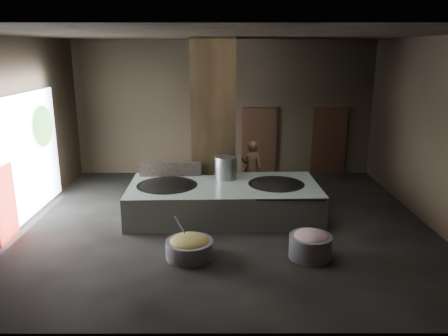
{
  "coord_description": "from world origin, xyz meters",
  "views": [
    {
      "loc": [
        -0.04,
        -10.25,
        4.16
      ],
      "look_at": [
        -0.01,
        0.53,
        1.25
      ],
      "focal_mm": 35.0,
      "sensor_mm": 36.0,
      "label": 1
    }
  ],
  "objects_px": {
    "wok_right": "(276,187)",
    "stock_pot": "(226,168)",
    "meat_basin": "(310,247)",
    "cook": "(251,168)",
    "hearth_platform": "(224,200)",
    "wok_left": "(167,188)",
    "veg_basin": "(190,249)"
  },
  "relations": [
    {
      "from": "stock_pot",
      "to": "veg_basin",
      "type": "bearing_deg",
      "value": -104.64
    },
    {
      "from": "stock_pot",
      "to": "veg_basin",
      "type": "xyz_separation_m",
      "value": [
        -0.77,
        -2.93,
        -0.95
      ]
    },
    {
      "from": "wok_left",
      "to": "wok_right",
      "type": "distance_m",
      "value": 2.8
    },
    {
      "from": "stock_pot",
      "to": "meat_basin",
      "type": "bearing_deg",
      "value": -59.55
    },
    {
      "from": "wok_right",
      "to": "stock_pot",
      "type": "bearing_deg",
      "value": 158.96
    },
    {
      "from": "wok_right",
      "to": "veg_basin",
      "type": "height_order",
      "value": "wok_right"
    },
    {
      "from": "wok_left",
      "to": "stock_pot",
      "type": "xyz_separation_m",
      "value": [
        1.5,
        0.6,
        0.38
      ]
    },
    {
      "from": "stock_pot",
      "to": "cook",
      "type": "height_order",
      "value": "cook"
    },
    {
      "from": "hearth_platform",
      "to": "stock_pot",
      "type": "bearing_deg",
      "value": 83.13
    },
    {
      "from": "wok_left",
      "to": "cook",
      "type": "distance_m",
      "value": 2.84
    },
    {
      "from": "wok_right",
      "to": "veg_basin",
      "type": "relative_size",
      "value": 1.44
    },
    {
      "from": "hearth_platform",
      "to": "wok_left",
      "type": "bearing_deg",
      "value": -179.7
    },
    {
      "from": "wok_left",
      "to": "veg_basin",
      "type": "relative_size",
      "value": 1.55
    },
    {
      "from": "stock_pot",
      "to": "meat_basin",
      "type": "distance_m",
      "value": 3.53
    },
    {
      "from": "cook",
      "to": "hearth_platform",
      "type": "bearing_deg",
      "value": 57.78
    },
    {
      "from": "hearth_platform",
      "to": "meat_basin",
      "type": "relative_size",
      "value": 5.49
    },
    {
      "from": "cook",
      "to": "veg_basin",
      "type": "xyz_separation_m",
      "value": [
        -1.52,
        -4.06,
        -0.64
      ]
    },
    {
      "from": "wok_left",
      "to": "wok_right",
      "type": "relative_size",
      "value": 1.07
    },
    {
      "from": "hearth_platform",
      "to": "meat_basin",
      "type": "xyz_separation_m",
      "value": [
        1.78,
        -2.4,
        -0.18
      ]
    },
    {
      "from": "cook",
      "to": "veg_basin",
      "type": "relative_size",
      "value": 1.67
    },
    {
      "from": "hearth_platform",
      "to": "cook",
      "type": "relative_size",
      "value": 2.93
    },
    {
      "from": "wok_left",
      "to": "stock_pot",
      "type": "relative_size",
      "value": 2.42
    },
    {
      "from": "hearth_platform",
      "to": "wok_left",
      "type": "xyz_separation_m",
      "value": [
        -1.45,
        -0.05,
        0.33
      ]
    },
    {
      "from": "stock_pot",
      "to": "veg_basin",
      "type": "height_order",
      "value": "stock_pot"
    },
    {
      "from": "wok_left",
      "to": "cook",
      "type": "bearing_deg",
      "value": 37.38
    },
    {
      "from": "wok_left",
      "to": "wok_right",
      "type": "bearing_deg",
      "value": 2.05
    },
    {
      "from": "cook",
      "to": "veg_basin",
      "type": "distance_m",
      "value": 4.38
    },
    {
      "from": "hearth_platform",
      "to": "stock_pot",
      "type": "xyz_separation_m",
      "value": [
        0.05,
        0.55,
        0.71
      ]
    },
    {
      "from": "stock_pot",
      "to": "cook",
      "type": "xyz_separation_m",
      "value": [
        0.76,
        1.12,
        -0.31
      ]
    },
    {
      "from": "hearth_platform",
      "to": "wok_right",
      "type": "relative_size",
      "value": 3.41
    },
    {
      "from": "wok_left",
      "to": "hearth_platform",
      "type": "bearing_deg",
      "value": 1.97
    },
    {
      "from": "stock_pot",
      "to": "wok_right",
      "type": "bearing_deg",
      "value": -21.04
    }
  ]
}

